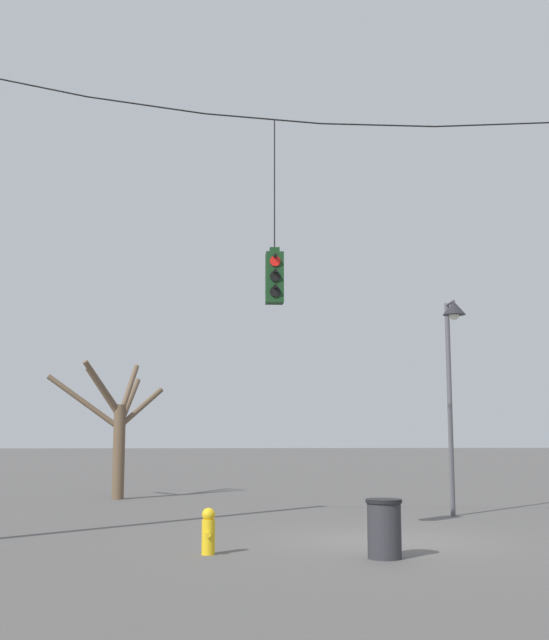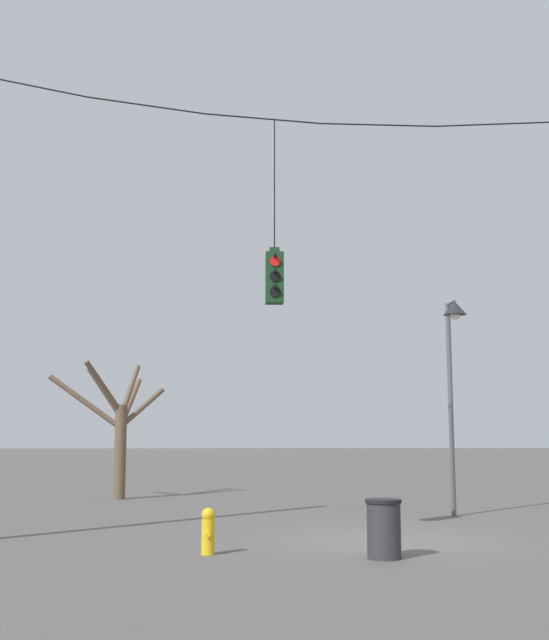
{
  "view_description": "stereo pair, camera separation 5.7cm",
  "coord_description": "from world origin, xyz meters",
  "px_view_note": "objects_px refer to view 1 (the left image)",
  "views": [
    {
      "loc": [
        -3.1,
        -14.98,
        1.95
      ],
      "look_at": [
        -2.08,
        0.17,
        4.12
      ],
      "focal_mm": 45.0,
      "sensor_mm": 36.0,
      "label": 1
    },
    {
      "loc": [
        -3.04,
        -14.98,
        1.95
      ],
      "look_at": [
        -2.08,
        0.17,
        4.12
      ],
      "focal_mm": 45.0,
      "sensor_mm": 36.0,
      "label": 2
    }
  ],
  "objects_px": {
    "street_lamp": "(452,347)",
    "bare_tree": "(117,426)",
    "fire_hydrant": "(208,531)",
    "trash_bin": "(384,528)",
    "traffic_light_near_left_pole": "(275,276)"
  },
  "relations": [
    {
      "from": "fire_hydrant",
      "to": "trash_bin",
      "type": "xyz_separation_m",
      "value": [
        2.8,
        -0.61,
        0.09
      ]
    },
    {
      "from": "traffic_light_near_left_pole",
      "to": "trash_bin",
      "type": "relative_size",
      "value": 3.98
    },
    {
      "from": "fire_hydrant",
      "to": "trash_bin",
      "type": "bearing_deg",
      "value": -12.18
    },
    {
      "from": "street_lamp",
      "to": "trash_bin",
      "type": "bearing_deg",
      "value": -116.11
    },
    {
      "from": "trash_bin",
      "to": "bare_tree",
      "type": "bearing_deg",
      "value": 115.44
    },
    {
      "from": "fire_hydrant",
      "to": "trash_bin",
      "type": "height_order",
      "value": "trash_bin"
    },
    {
      "from": "street_lamp",
      "to": "fire_hydrant",
      "type": "bearing_deg",
      "value": -136.42
    },
    {
      "from": "fire_hydrant",
      "to": "bare_tree",
      "type": "bearing_deg",
      "value": 104.56
    },
    {
      "from": "bare_tree",
      "to": "trash_bin",
      "type": "height_order",
      "value": "bare_tree"
    },
    {
      "from": "bare_tree",
      "to": "street_lamp",
      "type": "bearing_deg",
      "value": -34.72
    },
    {
      "from": "trash_bin",
      "to": "fire_hydrant",
      "type": "bearing_deg",
      "value": 167.82
    },
    {
      "from": "street_lamp",
      "to": "bare_tree",
      "type": "bearing_deg",
      "value": 145.28
    },
    {
      "from": "traffic_light_near_left_pole",
      "to": "fire_hydrant",
      "type": "distance_m",
      "value": 5.0
    },
    {
      "from": "bare_tree",
      "to": "trash_bin",
      "type": "distance_m",
      "value": 13.68
    },
    {
      "from": "street_lamp",
      "to": "bare_tree",
      "type": "xyz_separation_m",
      "value": [
        -8.83,
        6.12,
        -1.85
      ]
    }
  ]
}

